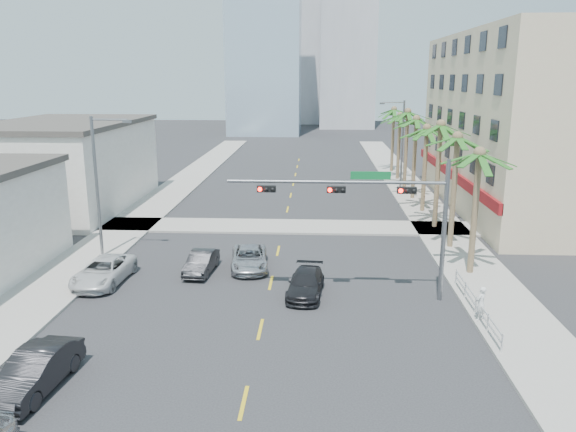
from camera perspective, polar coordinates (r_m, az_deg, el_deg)
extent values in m
plane|color=#262628|center=(22.91, -3.87, -15.71)|extent=(260.00, 260.00, 0.00)
cube|color=gray|center=(42.39, 15.79, -1.95)|extent=(4.00, 120.00, 0.15)
cube|color=gray|center=(43.79, -16.51, -1.50)|extent=(4.00, 120.00, 0.15)
cube|color=gray|center=(43.31, -0.47, -1.07)|extent=(80.00, 4.00, 0.15)
cube|color=beige|center=(53.56, 24.59, 8.65)|extent=(15.00, 28.00, 15.00)
cube|color=maroon|center=(51.82, 16.23, 4.19)|extent=(0.30, 28.00, 0.80)
cube|color=beige|center=(53.14, -21.62, 4.65)|extent=(11.00, 18.00, 7.20)
cube|color=#99B2C6|center=(115.92, -2.41, 20.27)|extent=(14.00, 14.00, 48.00)
cube|color=#ADADB2|center=(145.17, 0.82, 17.83)|extent=(16.00, 16.00, 42.00)
cylinder|color=slate|center=(29.53, 15.55, -1.73)|extent=(0.24, 0.24, 7.20)
cylinder|color=slate|center=(28.23, 4.93, 3.46)|extent=(11.00, 0.16, 0.16)
cube|color=#0C662D|center=(28.28, 8.39, 4.10)|extent=(2.00, 0.05, 0.40)
cube|color=black|center=(28.49, 11.98, 2.58)|extent=(0.95, 0.28, 0.32)
sphere|color=#FF0C05|center=(28.29, 11.39, 2.53)|extent=(0.22, 0.22, 0.22)
cube|color=black|center=(28.15, 4.92, 2.70)|extent=(0.95, 0.28, 0.32)
sphere|color=#FF0C05|center=(27.99, 4.28, 2.64)|extent=(0.22, 0.22, 0.22)
cube|color=black|center=(28.25, -2.20, 2.78)|extent=(0.95, 0.28, 0.32)
sphere|color=#FF0C05|center=(28.12, -2.88, 2.72)|extent=(0.22, 0.22, 0.22)
cylinder|color=brown|center=(33.92, 18.42, 0.08)|extent=(0.36, 0.36, 7.20)
cylinder|color=brown|center=(38.79, 16.46, 2.18)|extent=(0.36, 0.36, 7.56)
cylinder|color=brown|center=(43.74, 14.94, 3.82)|extent=(0.36, 0.36, 7.92)
cylinder|color=brown|center=(48.83, 13.69, 4.49)|extent=(0.36, 0.36, 7.20)
cylinder|color=brown|center=(53.86, 12.71, 5.60)|extent=(0.36, 0.36, 7.56)
cylinder|color=brown|center=(58.92, 11.89, 6.52)|extent=(0.36, 0.36, 7.92)
cylinder|color=brown|center=(64.07, 11.17, 6.81)|extent=(0.36, 0.36, 7.20)
cylinder|color=brown|center=(69.16, 10.58, 7.50)|extent=(0.36, 0.36, 7.56)
cylinder|color=slate|center=(37.06, -18.83, 2.61)|extent=(0.20, 0.20, 9.00)
cylinder|color=slate|center=(36.11, -17.73, 9.32)|extent=(2.20, 0.12, 0.12)
cube|color=slate|center=(35.75, -16.04, 9.23)|extent=(0.50, 0.25, 0.18)
cylinder|color=slate|center=(58.79, 11.53, 7.05)|extent=(0.20, 0.20, 9.00)
cylinder|color=slate|center=(58.30, 10.65, 11.28)|extent=(2.20, 0.12, 0.12)
cube|color=slate|center=(58.17, 9.55, 11.22)|extent=(0.50, 0.25, 0.18)
cylinder|color=silver|center=(28.98, 18.53, -8.63)|extent=(0.08, 8.00, 0.08)
cylinder|color=silver|center=(28.85, 18.59, -7.99)|extent=(0.08, 8.00, 0.08)
cylinder|color=silver|center=(25.52, 20.91, -12.14)|extent=(0.08, 0.08, 1.00)
cylinder|color=silver|center=(27.24, 19.63, -10.32)|extent=(0.08, 0.08, 1.00)
cylinder|color=silver|center=(29.00, 18.53, -8.72)|extent=(0.08, 0.08, 1.00)
cylinder|color=silver|center=(30.79, 17.55, -7.30)|extent=(0.08, 0.08, 1.00)
cylinder|color=silver|center=(32.60, 16.70, -6.04)|extent=(0.08, 0.08, 1.00)
imported|color=black|center=(23.48, -24.26, -14.15)|extent=(1.99, 4.70, 1.51)
imported|color=silver|center=(33.35, -18.22, -5.34)|extent=(2.58, 5.16, 1.40)
imported|color=black|center=(33.74, -8.81, -4.67)|extent=(1.60, 3.94, 1.27)
imported|color=#B1B2B6|center=(34.13, -3.95, -4.30)|extent=(2.65, 4.84, 1.29)
imported|color=black|center=(30.08, 1.81, -6.87)|extent=(2.16, 4.48, 1.26)
imported|color=silver|center=(28.16, 19.00, -8.40)|extent=(0.72, 0.70, 1.66)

